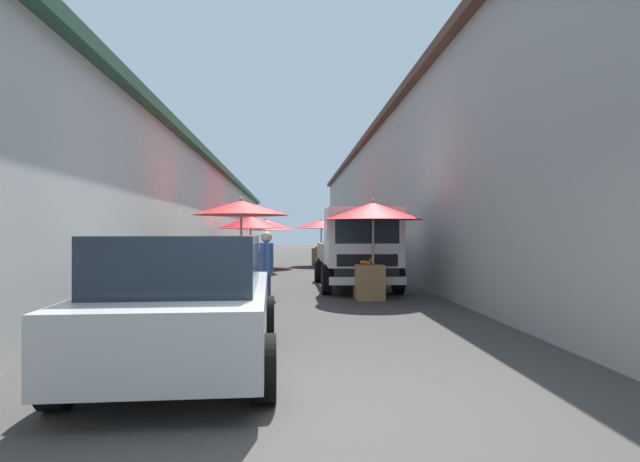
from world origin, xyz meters
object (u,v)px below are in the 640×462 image
(fruit_stall_mid_lane, at_px, (251,227))
(vendor_in_shade, at_px, (266,268))
(delivery_truck, at_px, (358,250))
(plastic_stool, at_px, (227,293))
(fruit_stall_far_right, at_px, (242,222))
(hatchback_car, at_px, (188,300))
(fruit_stall_far_left, at_px, (265,229))
(vendor_by_crates, at_px, (347,249))
(fruit_stall_near_right, at_px, (372,222))
(parked_scooter, at_px, (369,265))
(fruit_stall_near_left, at_px, (321,228))

(fruit_stall_mid_lane, distance_m, vendor_in_shade, 10.14)
(delivery_truck, xyz_separation_m, plastic_stool, (-3.09, 2.93, -0.71))
(fruit_stall_mid_lane, xyz_separation_m, delivery_truck, (-6.31, -3.21, -0.67))
(fruit_stall_far_right, xyz_separation_m, hatchback_car, (-6.29, -0.03, -1.01))
(delivery_truck, bearing_deg, plastic_stool, 136.47)
(fruit_stall_far_left, height_order, vendor_by_crates, fruit_stall_far_left)
(plastic_stool, bearing_deg, fruit_stall_near_right, -63.64)
(fruit_stall_mid_lane, relative_size, plastic_stool, 5.82)
(hatchback_car, distance_m, delivery_truck, 7.65)
(vendor_by_crates, bearing_deg, parked_scooter, -135.50)
(fruit_stall_mid_lane, bearing_deg, vendor_by_crates, -123.50)
(delivery_truck, height_order, vendor_by_crates, delivery_truck)
(fruit_stall_far_left, height_order, fruit_stall_far_right, fruit_stall_far_right)
(fruit_stall_mid_lane, bearing_deg, plastic_stool, -178.31)
(plastic_stool, bearing_deg, fruit_stall_mid_lane, 1.69)
(fruit_stall_far_right, height_order, hatchback_car, fruit_stall_far_right)
(fruit_stall_near_left, bearing_deg, plastic_stool, 168.89)
(vendor_by_crates, bearing_deg, fruit_stall_mid_lane, 56.50)
(fruit_stall_mid_lane, distance_m, parked_scooter, 5.13)
(fruit_stall_far_right, distance_m, fruit_stall_mid_lane, 7.12)
(hatchback_car, bearing_deg, fruit_stall_far_right, 0.23)
(vendor_in_shade, bearing_deg, fruit_stall_far_right, 13.88)
(hatchback_car, height_order, delivery_truck, delivery_truck)
(fruit_stall_near_left, bearing_deg, fruit_stall_far_left, 117.29)
(delivery_truck, height_order, plastic_stool, delivery_truck)
(fruit_stall_far_left, relative_size, parked_scooter, 1.58)
(hatchback_car, distance_m, vendor_in_shade, 3.43)
(fruit_stall_mid_lane, distance_m, delivery_truck, 7.11)
(hatchback_car, bearing_deg, fruit_stall_mid_lane, 1.49)
(fruit_stall_mid_lane, bearing_deg, fruit_stall_far_left, -9.22)
(vendor_by_crates, bearing_deg, fruit_stall_far_right, 147.93)
(vendor_in_shade, relative_size, parked_scooter, 0.89)
(fruit_stall_far_left, height_order, fruit_stall_near_left, fruit_stall_near_left)
(fruit_stall_mid_lane, relative_size, vendor_by_crates, 1.55)
(fruit_stall_near_right, height_order, plastic_stool, fruit_stall_near_right)
(fruit_stall_near_right, relative_size, vendor_by_crates, 1.37)
(parked_scooter, bearing_deg, fruit_stall_mid_lane, 54.26)
(delivery_truck, xyz_separation_m, vendor_in_shade, (-3.73, 2.16, -0.18))
(vendor_in_shade, bearing_deg, fruit_stall_near_right, -46.49)
(delivery_truck, distance_m, plastic_stool, 4.32)
(vendor_by_crates, distance_m, parked_scooter, 1.06)
(hatchback_car, bearing_deg, fruit_stall_near_left, -8.31)
(fruit_stall_mid_lane, xyz_separation_m, fruit_stall_near_right, (-7.90, -3.31, 0.01))
(fruit_stall_near_right, relative_size, delivery_truck, 0.46)
(fruit_stall_far_right, distance_m, hatchback_car, 6.37)
(fruit_stall_far_right, relative_size, parked_scooter, 1.37)
(hatchback_car, relative_size, delivery_truck, 0.81)
(plastic_stool, bearing_deg, fruit_stall_far_right, -1.14)
(fruit_stall_near_right, relative_size, parked_scooter, 1.33)
(fruit_stall_near_left, bearing_deg, vendor_in_shade, 172.54)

